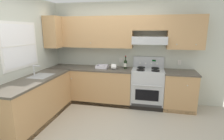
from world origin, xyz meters
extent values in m
plane|color=#B2AA99|center=(0.00, 0.00, 0.00)|extent=(7.04, 7.04, 0.00)
cube|color=beige|center=(0.46, 1.62, 1.27)|extent=(4.68, 0.12, 2.55)
cube|color=tan|center=(-0.46, 1.38, 1.80)|extent=(2.03, 0.34, 0.76)
cube|color=tan|center=(1.75, 1.38, 1.80)|extent=(0.80, 0.34, 0.76)
cube|color=tan|center=(0.95, 1.38, 2.01)|extent=(0.80, 0.34, 0.34)
cube|color=#B7BABC|center=(0.95, 1.34, 1.62)|extent=(0.80, 0.46, 0.17)
cube|color=#B7BABC|center=(0.95, 1.12, 1.54)|extent=(0.80, 0.03, 0.04)
sphere|color=silver|center=(-0.46, 1.20, 1.54)|extent=(0.02, 0.02, 0.02)
sphere|color=silver|center=(1.55, 1.20, 1.54)|extent=(0.02, 0.02, 0.02)
sphere|color=silver|center=(1.95, 1.20, 1.54)|extent=(0.02, 0.02, 0.02)
cube|color=silver|center=(0.24, 1.55, 1.08)|extent=(0.08, 0.01, 0.12)
cube|color=silver|center=(0.24, 1.54, 1.10)|extent=(0.03, 0.00, 0.03)
cube|color=silver|center=(0.24, 1.54, 1.06)|extent=(0.03, 0.00, 0.03)
cube|color=silver|center=(1.70, 1.55, 1.08)|extent=(0.08, 0.01, 0.12)
cube|color=silver|center=(1.70, 1.54, 1.10)|extent=(0.03, 0.00, 0.03)
cube|color=silver|center=(1.70, 1.54, 1.06)|extent=(0.03, 0.00, 0.03)
cube|color=beige|center=(-1.62, 0.10, 1.27)|extent=(0.12, 4.00, 2.55)
cube|color=white|center=(-1.57, 0.10, 1.55)|extent=(0.04, 1.00, 0.92)
cube|color=white|center=(-1.55, 0.10, 1.55)|extent=(0.01, 0.90, 0.82)
cube|color=white|center=(-1.54, 0.10, 1.55)|extent=(0.01, 0.90, 0.02)
cube|color=tan|center=(-1.38, 1.20, 1.80)|extent=(0.34, 0.64, 0.76)
cube|color=tan|center=(-0.48, 1.25, 0.44)|extent=(2.10, 0.61, 0.87)
cube|color=#51493F|center=(-0.48, 1.25, 0.89)|extent=(2.12, 0.63, 0.04)
cube|color=tan|center=(1.69, 1.25, 0.44)|extent=(0.71, 0.61, 0.87)
cube|color=#51493F|center=(1.69, 1.25, 0.89)|extent=(0.74, 0.63, 0.04)
cube|color=black|center=(0.26, 0.97, 0.04)|extent=(3.54, 0.06, 0.09)
sphere|color=silver|center=(-0.90, 0.93, 0.68)|extent=(0.03, 0.03, 0.03)
sphere|color=silver|center=(1.80, 0.93, 0.68)|extent=(0.03, 0.03, 0.03)
cube|color=tan|center=(-1.25, 0.00, 0.44)|extent=(0.61, 1.89, 0.87)
cube|color=#51493F|center=(-1.25, 0.00, 0.89)|extent=(0.63, 1.91, 0.04)
cube|color=black|center=(-0.97, 0.00, 0.04)|extent=(0.06, 1.85, 0.09)
cube|color=#999B9E|center=(-1.25, 0.23, 0.91)|extent=(0.40, 0.48, 0.01)
cube|color=#28282B|center=(-1.25, 0.23, 0.84)|extent=(0.34, 0.42, 0.14)
cylinder|color=silver|center=(-1.41, 0.23, 1.02)|extent=(0.03, 0.03, 0.22)
cylinder|color=silver|center=(-1.33, 0.23, 1.12)|extent=(0.16, 0.02, 0.02)
cube|color=#B7BABC|center=(0.95, 1.25, 0.46)|extent=(0.76, 0.58, 0.91)
cube|color=black|center=(0.95, 0.95, 0.38)|extent=(0.53, 0.01, 0.26)
cylinder|color=silver|center=(0.95, 0.93, 0.62)|extent=(0.65, 0.02, 0.02)
cube|color=#333333|center=(0.95, 0.96, 0.10)|extent=(0.70, 0.01, 0.11)
cube|color=#B7BABC|center=(0.95, 1.25, 0.92)|extent=(0.76, 0.58, 0.02)
cube|color=#B7BABC|center=(0.95, 1.52, 1.05)|extent=(0.76, 0.04, 0.29)
cube|color=#053F0C|center=(1.08, 1.50, 1.10)|extent=(0.09, 0.01, 0.04)
cylinder|color=black|center=(0.78, 1.11, 0.94)|extent=(0.19, 0.19, 0.02)
cylinder|color=black|center=(0.78, 1.11, 0.93)|extent=(0.07, 0.07, 0.01)
cylinder|color=black|center=(1.12, 1.11, 0.94)|extent=(0.19, 0.19, 0.02)
cylinder|color=black|center=(1.12, 1.11, 0.93)|extent=(0.07, 0.07, 0.01)
cylinder|color=black|center=(0.78, 1.39, 0.94)|extent=(0.19, 0.19, 0.02)
cylinder|color=black|center=(0.78, 1.39, 0.93)|extent=(0.07, 0.07, 0.01)
cylinder|color=black|center=(1.12, 1.39, 0.94)|extent=(0.19, 0.19, 0.02)
cylinder|color=black|center=(1.12, 1.39, 0.93)|extent=(0.07, 0.07, 0.01)
cylinder|color=white|center=(0.74, 1.50, 1.03)|extent=(0.04, 0.02, 0.04)
cylinder|color=white|center=(0.88, 1.50, 1.03)|extent=(0.04, 0.02, 0.04)
cylinder|color=white|center=(1.02, 1.50, 1.03)|extent=(0.04, 0.02, 0.04)
cylinder|color=white|center=(1.16, 1.50, 1.03)|extent=(0.04, 0.02, 0.04)
cylinder|color=black|center=(0.39, 1.32, 1.01)|extent=(0.08, 0.08, 0.19)
cone|color=black|center=(0.39, 1.32, 1.12)|extent=(0.08, 0.08, 0.04)
cylinder|color=black|center=(0.39, 1.32, 1.19)|extent=(0.03, 0.03, 0.09)
cylinder|color=maroon|center=(0.39, 1.32, 1.22)|extent=(0.03, 0.03, 0.02)
cube|color=silver|center=(0.39, 1.28, 1.00)|extent=(0.07, 0.00, 0.08)
cube|color=silver|center=(-0.19, 1.26, 0.92)|extent=(0.24, 0.21, 0.02)
cube|color=silver|center=(-0.19, 1.14, 0.95)|extent=(0.29, 0.01, 0.07)
cube|color=silver|center=(-0.19, 1.39, 0.95)|extent=(0.29, 0.01, 0.07)
cube|color=silver|center=(-0.33, 1.26, 0.95)|extent=(0.01, 0.24, 0.07)
cube|color=silver|center=(-0.05, 1.26, 0.95)|extent=(0.01, 0.24, 0.07)
cylinder|color=white|center=(0.13, 1.16, 0.98)|extent=(0.12, 0.13, 0.13)
cylinder|color=#9E7A51|center=(0.07, 1.16, 0.98)|extent=(0.01, 0.04, 0.04)
camera|label=1|loc=(0.96, -2.91, 1.84)|focal=27.89mm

